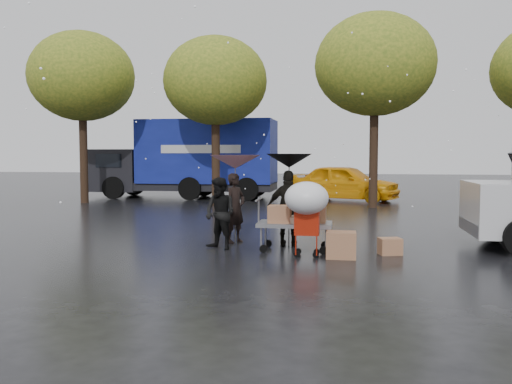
% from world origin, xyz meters
% --- Properties ---
extents(ground, '(90.00, 90.00, 0.00)m').
position_xyz_m(ground, '(0.00, 0.00, 0.00)').
color(ground, black).
rests_on(ground, ground).
extents(person_pink, '(0.60, 0.68, 1.56)m').
position_xyz_m(person_pink, '(-0.91, 1.31, 0.78)').
color(person_pink, black).
rests_on(person_pink, ground).
extents(person_middle, '(0.91, 0.85, 1.50)m').
position_xyz_m(person_middle, '(-1.05, 0.43, 0.75)').
color(person_middle, black).
rests_on(person_middle, ground).
extents(person_black, '(0.96, 0.40, 1.64)m').
position_xyz_m(person_black, '(0.31, 1.10, 0.82)').
color(person_black, black).
rests_on(person_black, ground).
extents(umbrella_pink, '(1.12, 1.12, 1.96)m').
position_xyz_m(umbrella_pink, '(-0.91, 1.31, 1.81)').
color(umbrella_pink, '#4C4C4C').
rests_on(umbrella_pink, ground).
extents(umbrella_black, '(0.99, 0.99, 1.99)m').
position_xyz_m(umbrella_black, '(0.31, 1.10, 1.84)').
color(umbrella_black, '#4C4C4C').
rests_on(umbrella_black, ground).
extents(vendor_cart, '(1.52, 0.80, 1.27)m').
position_xyz_m(vendor_cart, '(0.58, 0.48, 0.73)').
color(vendor_cart, slate).
rests_on(vendor_cart, ground).
extents(shopping_cart, '(0.84, 0.84, 1.46)m').
position_xyz_m(shopping_cart, '(0.79, -0.21, 1.06)').
color(shopping_cart, '#A21A09').
rests_on(shopping_cart, ground).
extents(blue_truck, '(8.30, 2.60, 3.50)m').
position_xyz_m(blue_truck, '(-5.47, 13.16, 1.76)').
color(blue_truck, navy).
rests_on(blue_truck, ground).
extents(box_ground_near, '(0.56, 0.45, 0.50)m').
position_xyz_m(box_ground_near, '(1.45, -0.13, 0.25)').
color(box_ground_near, '#976342').
rests_on(box_ground_near, ground).
extents(box_ground_far, '(0.49, 0.43, 0.33)m').
position_xyz_m(box_ground_far, '(2.40, 0.39, 0.16)').
color(box_ground_far, '#976342').
rests_on(box_ground_far, ground).
extents(yellow_taxi, '(4.90, 3.34, 1.55)m').
position_xyz_m(yellow_taxi, '(1.46, 12.73, 0.78)').
color(yellow_taxi, '#FFAC0D').
rests_on(yellow_taxi, ground).
extents(tree_row, '(21.60, 4.40, 7.12)m').
position_xyz_m(tree_row, '(-0.47, 10.00, 5.02)').
color(tree_row, black).
rests_on(tree_row, ground).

